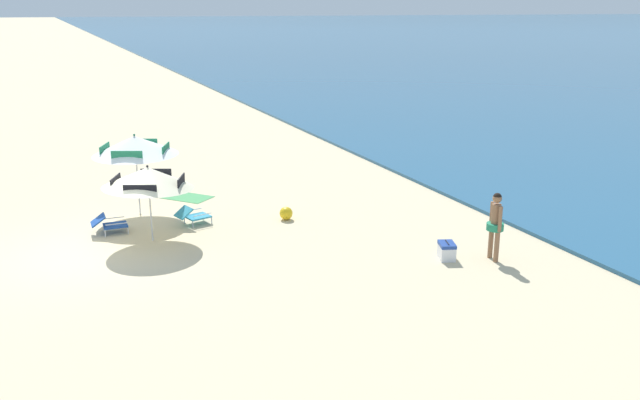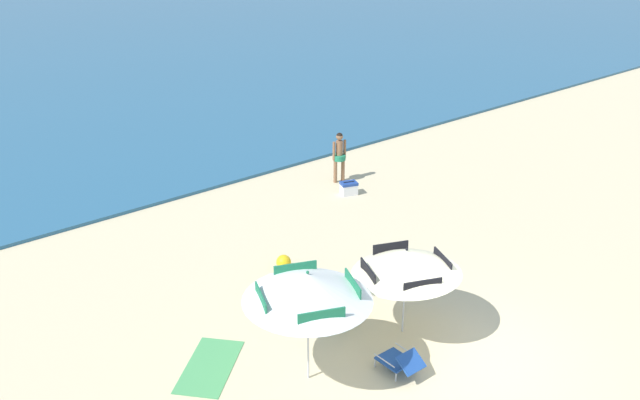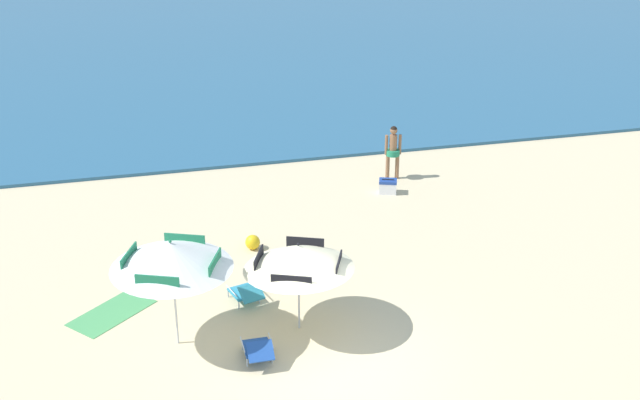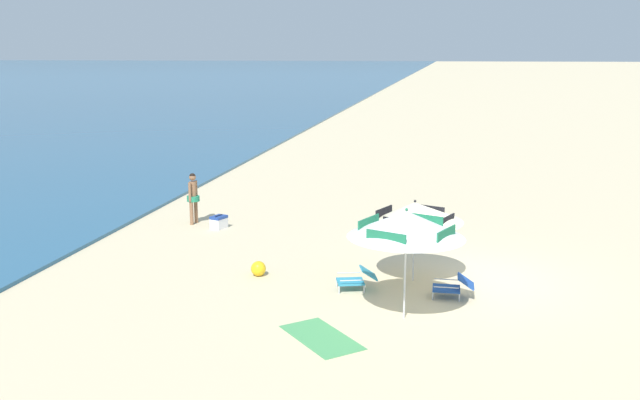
% 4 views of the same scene
% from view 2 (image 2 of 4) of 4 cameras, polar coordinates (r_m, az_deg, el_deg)
% --- Properties ---
extents(ground_plane, '(800.00, 800.00, 0.00)m').
position_cam_2_polar(ground_plane, '(14.54, 11.56, -12.24)').
color(ground_plane, beige).
extents(beach_umbrella_striped_main, '(3.29, 3.28, 2.31)m').
position_cam_2_polar(beach_umbrella_striped_main, '(12.57, -1.01, -7.07)').
color(beach_umbrella_striped_main, silver).
rests_on(beach_umbrella_striped_main, ground).
extents(beach_umbrella_striped_second, '(2.84, 2.86, 1.97)m').
position_cam_2_polar(beach_umbrella_striped_second, '(14.17, 7.00, -5.00)').
color(beach_umbrella_striped_second, silver).
rests_on(beach_umbrella_striped_second, ground).
extents(lounge_chair_under_umbrella, '(0.59, 0.90, 0.53)m').
position_cam_2_polar(lounge_chair_under_umbrella, '(13.74, 6.54, -12.83)').
color(lounge_chair_under_umbrella, '#1E4799').
rests_on(lounge_chair_under_umbrella, ground).
extents(lounge_chair_beside_umbrella, '(0.75, 1.00, 0.53)m').
position_cam_2_polar(lounge_chair_beside_umbrella, '(15.10, 0.96, -8.94)').
color(lounge_chair_beside_umbrella, teal).
rests_on(lounge_chair_beside_umbrella, ground).
extents(person_standing_near_shore, '(0.48, 0.40, 1.62)m').
position_cam_2_polar(person_standing_near_shore, '(21.97, 1.58, 3.78)').
color(person_standing_near_shore, '#8C6042').
rests_on(person_standing_near_shore, ground).
extents(cooler_box, '(0.58, 0.50, 0.43)m').
position_cam_2_polar(cooler_box, '(21.27, 2.35, 0.96)').
color(cooler_box, white).
rests_on(cooler_box, ground).
extents(beach_ball, '(0.37, 0.37, 0.37)m').
position_cam_2_polar(beach_ball, '(17.13, -2.97, -5.06)').
color(beach_ball, yellow).
rests_on(beach_ball, ground).
extents(beach_towel, '(1.95, 1.86, 0.01)m').
position_cam_2_polar(beach_towel, '(14.12, -8.95, -13.20)').
color(beach_towel, '#4C9E5B').
rests_on(beach_towel, ground).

